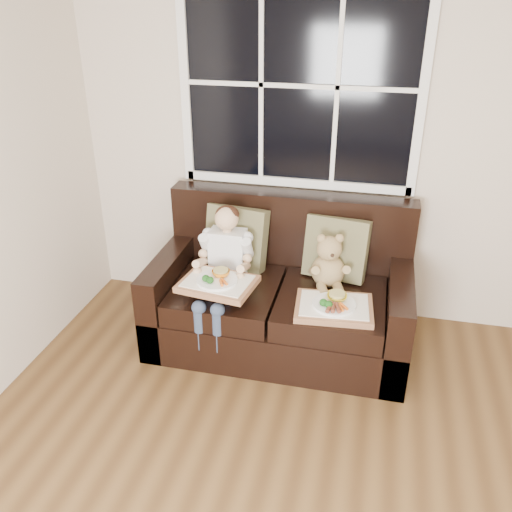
% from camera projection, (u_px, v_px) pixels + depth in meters
% --- Properties ---
extents(room_walls, '(4.52, 5.02, 2.71)m').
position_uv_depth(room_walls, '(427.00, 302.00, 1.25)').
color(room_walls, beige).
rests_on(room_walls, ground).
extents(window_back, '(1.62, 0.04, 1.37)m').
position_uv_depth(window_back, '(299.00, 86.00, 3.52)').
color(window_back, black).
rests_on(window_back, room_walls).
extents(loveseat, '(1.70, 0.92, 0.96)m').
position_uv_depth(loveseat, '(281.00, 298.00, 3.72)').
color(loveseat, black).
rests_on(loveseat, ground).
extents(pillow_left, '(0.46, 0.27, 0.44)m').
position_uv_depth(pillow_left, '(236.00, 237.00, 3.76)').
color(pillow_left, brown).
rests_on(pillow_left, loveseat).
extents(pillow_right, '(0.44, 0.26, 0.43)m').
position_uv_depth(pillow_right, '(336.00, 248.00, 3.63)').
color(pillow_right, brown).
rests_on(pillow_right, loveseat).
extents(child, '(0.35, 0.58, 0.79)m').
position_uv_depth(child, '(224.00, 259.00, 3.55)').
color(child, white).
rests_on(child, loveseat).
extents(teddy_bear, '(0.26, 0.32, 0.39)m').
position_uv_depth(teddy_bear, '(328.00, 265.00, 3.53)').
color(teddy_bear, '#9C8552').
rests_on(teddy_bear, loveseat).
extents(tray_left, '(0.50, 0.40, 0.10)m').
position_uv_depth(tray_left, '(218.00, 282.00, 3.38)').
color(tray_left, '#A26D49').
rests_on(tray_left, child).
extents(tray_right, '(0.50, 0.40, 0.11)m').
position_uv_depth(tray_right, '(334.00, 306.00, 3.31)').
color(tray_right, '#A26D49').
rests_on(tray_right, loveseat).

